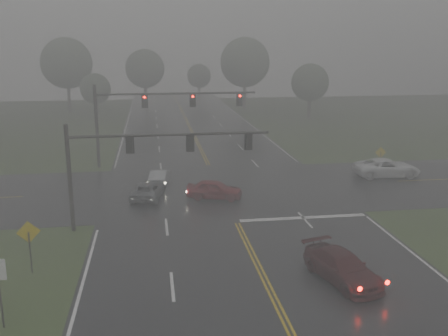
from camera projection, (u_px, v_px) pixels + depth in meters
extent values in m
cube|color=black|center=(224.00, 196.00, 37.71)|extent=(18.00, 160.00, 0.02)
cube|color=black|center=(220.00, 189.00, 39.63)|extent=(120.00, 14.00, 0.02)
cube|color=white|center=(303.00, 218.00, 32.96)|extent=(8.50, 0.50, 0.01)
imported|color=#3D0B0E|center=(341.00, 281.00, 24.24)|extent=(3.16, 5.17, 1.40)
imported|color=maroon|center=(214.00, 199.00, 37.11)|extent=(4.41, 2.72, 1.40)
imported|color=#9A9DA2|center=(160.00, 184.00, 40.87)|extent=(1.98, 4.02, 1.27)
imported|color=#585B60|center=(148.00, 198.00, 37.25)|extent=(2.84, 4.67, 1.21)
imported|color=white|center=(386.00, 177.00, 43.30)|extent=(5.71, 2.87, 1.55)
cylinder|color=black|center=(70.00, 179.00, 29.97)|extent=(0.26, 0.26, 6.63)
cylinder|color=black|center=(66.00, 137.00, 29.34)|extent=(0.17, 0.17, 0.74)
cylinder|color=black|center=(170.00, 135.00, 30.21)|extent=(12.17, 0.17, 0.17)
cube|color=black|center=(130.00, 145.00, 30.00)|extent=(0.31, 0.26, 0.97)
cube|color=black|center=(130.00, 144.00, 30.14)|extent=(0.51, 0.03, 1.15)
cube|color=black|center=(190.00, 143.00, 30.51)|extent=(0.31, 0.26, 0.97)
cube|color=black|center=(190.00, 143.00, 30.65)|extent=(0.51, 0.03, 1.15)
cube|color=black|center=(249.00, 141.00, 31.02)|extent=(0.31, 0.26, 0.97)
cube|color=black|center=(248.00, 141.00, 31.16)|extent=(0.51, 0.03, 1.15)
cylinder|color=black|center=(97.00, 127.00, 45.68)|extent=(0.30, 0.30, 7.65)
cylinder|color=black|center=(95.00, 94.00, 44.96)|extent=(0.19, 0.19, 0.85)
cylinder|color=black|center=(177.00, 94.00, 46.01)|extent=(14.77, 0.19, 0.19)
cube|color=black|center=(145.00, 101.00, 45.75)|extent=(0.36, 0.30, 1.12)
cube|color=black|center=(145.00, 101.00, 45.91)|extent=(0.58, 0.03, 1.33)
cylinder|color=#FF0C05|center=(145.00, 97.00, 45.50)|extent=(0.23, 0.06, 0.23)
cube|color=black|center=(193.00, 100.00, 46.37)|extent=(0.36, 0.30, 1.12)
cube|color=black|center=(193.00, 100.00, 46.53)|extent=(0.58, 0.03, 1.33)
cylinder|color=#FF0C05|center=(193.00, 97.00, 46.12)|extent=(0.23, 0.06, 0.23)
cube|color=black|center=(240.00, 99.00, 46.99)|extent=(0.36, 0.30, 1.12)
cube|color=black|center=(239.00, 99.00, 47.15)|extent=(0.58, 0.03, 1.33)
cylinder|color=#FF0C05|center=(240.00, 96.00, 46.74)|extent=(0.23, 0.06, 0.23)
cylinder|color=black|center=(30.00, 253.00, 24.82)|extent=(0.07, 0.07, 2.17)
cube|color=gold|center=(28.00, 232.00, 24.59)|extent=(1.12, 0.28, 1.14)
cylinder|color=black|center=(1.00, 299.00, 19.95)|extent=(0.08, 0.08, 2.53)
cylinder|color=black|center=(380.00, 163.00, 44.14)|extent=(0.06, 0.06, 1.90)
cube|color=gold|center=(381.00, 152.00, 43.94)|extent=(1.00, 0.13, 1.00)
cylinder|color=#352A22|center=(97.00, 110.00, 77.28)|extent=(0.51, 0.51, 2.64)
sphere|color=#36472F|center=(95.00, 89.00, 76.50)|extent=(4.68, 4.68, 4.68)
cylinder|color=#352A22|center=(245.00, 96.00, 86.22)|extent=(0.60, 0.60, 4.74)
sphere|color=#36472F|center=(245.00, 62.00, 84.82)|extent=(8.43, 8.43, 8.43)
cylinder|color=#352A22|center=(146.00, 95.00, 92.04)|extent=(0.62, 0.62, 3.98)
sphere|color=#36472F|center=(145.00, 69.00, 90.87)|extent=(7.07, 7.07, 7.07)
cylinder|color=#352A22|center=(309.00, 108.00, 76.57)|extent=(0.57, 0.57, 3.21)
sphere|color=#36472F|center=(310.00, 82.00, 75.62)|extent=(5.70, 5.70, 5.70)
cylinder|color=#352A22|center=(69.00, 98.00, 83.39)|extent=(0.54, 0.54, 4.72)
sphere|color=#36472F|center=(67.00, 63.00, 82.00)|extent=(8.39, 8.39, 8.39)
cylinder|color=#352A22|center=(199.00, 92.00, 103.78)|extent=(0.52, 0.52, 2.79)
sphere|color=#36472F|center=(199.00, 76.00, 102.95)|extent=(4.97, 4.97, 4.97)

